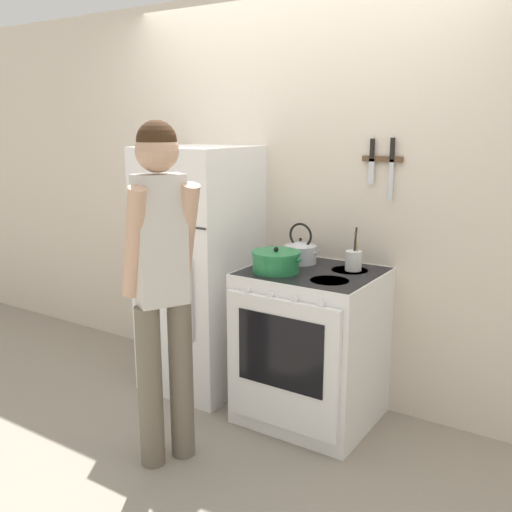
# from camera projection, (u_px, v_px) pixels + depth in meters

# --- Properties ---
(ground_plane) EXTENTS (14.00, 14.00, 0.00)m
(ground_plane) POSITION_uv_depth(u_px,v_px,m) (293.00, 384.00, 3.91)
(ground_plane) COLOR gray
(wall_back) EXTENTS (10.00, 0.06, 2.55)m
(wall_back) POSITION_uv_depth(u_px,v_px,m) (299.00, 198.00, 3.65)
(wall_back) COLOR beige
(wall_back) RESTS_ON ground_plane
(refrigerator) EXTENTS (0.63, 0.67, 1.60)m
(refrigerator) POSITION_uv_depth(u_px,v_px,m) (200.00, 270.00, 3.75)
(refrigerator) COLOR white
(refrigerator) RESTS_ON ground_plane
(stove_range) EXTENTS (0.75, 0.71, 0.91)m
(stove_range) POSITION_uv_depth(u_px,v_px,m) (309.00, 345.00, 3.35)
(stove_range) COLOR white
(stove_range) RESTS_ON ground_plane
(dutch_oven_pot) EXTENTS (0.32, 0.28, 0.15)m
(dutch_oven_pot) POSITION_uv_depth(u_px,v_px,m) (276.00, 261.00, 3.24)
(dutch_oven_pot) COLOR #237A42
(dutch_oven_pot) RESTS_ON stove_range
(tea_kettle) EXTENTS (0.25, 0.20, 0.25)m
(tea_kettle) POSITION_uv_depth(u_px,v_px,m) (301.00, 251.00, 3.45)
(tea_kettle) COLOR silver
(tea_kettle) RESTS_ON stove_range
(utensil_jar) EXTENTS (0.09, 0.09, 0.25)m
(utensil_jar) POSITION_uv_depth(u_px,v_px,m) (354.00, 260.00, 3.28)
(utensil_jar) COLOR silver
(utensil_jar) RESTS_ON stove_range
(person) EXTENTS (0.39, 0.43, 1.76)m
(person) POSITION_uv_depth(u_px,v_px,m) (162.00, 277.00, 2.81)
(person) COLOR #6B6051
(person) RESTS_ON ground_plane
(wall_knife_strip) EXTENTS (0.24, 0.03, 0.35)m
(wall_knife_strip) POSITION_uv_depth(u_px,v_px,m) (382.00, 158.00, 3.25)
(wall_knife_strip) COLOR brown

